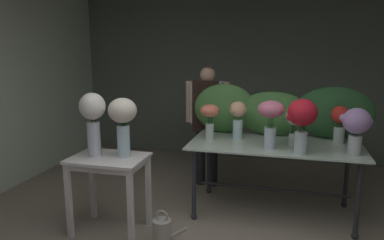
% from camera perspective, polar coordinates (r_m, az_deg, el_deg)
% --- Properties ---
extents(ground_plane, '(8.40, 8.40, 0.00)m').
position_cam_1_polar(ground_plane, '(4.66, 6.05, -12.32)').
color(ground_plane, gray).
extents(wall_back, '(5.94, 0.12, 2.76)m').
position_cam_1_polar(wall_back, '(6.18, 9.12, 6.70)').
color(wall_back, slate).
rests_on(wall_back, ground).
extents(wall_left, '(0.12, 3.94, 2.76)m').
position_cam_1_polar(wall_left, '(5.57, -25.54, 5.25)').
color(wall_left, silver).
rests_on(wall_left, ground).
extents(display_table_glass, '(1.85, 0.97, 0.83)m').
position_cam_1_polar(display_table_glass, '(4.15, 12.79, -5.15)').
color(display_table_glass, silver).
rests_on(display_table_glass, ground).
extents(side_table_white, '(0.74, 0.53, 0.79)m').
position_cam_1_polar(side_table_white, '(3.76, -12.92, -7.35)').
color(side_table_white, white).
rests_on(side_table_white, ground).
extents(florist, '(0.59, 0.24, 1.62)m').
position_cam_1_polar(florist, '(4.83, 2.39, 1.08)').
color(florist, '#232328').
rests_on(florist, ground).
extents(foliage_backdrop, '(2.09, 0.28, 0.60)m').
position_cam_1_polar(foliage_backdrop, '(4.41, 13.66, 1.27)').
color(foliage_backdrop, '#477F3D').
rests_on(foliage_backdrop, display_table_glass).
extents(vase_peach_tulips, '(0.20, 0.20, 0.44)m').
position_cam_1_polar(vase_peach_tulips, '(4.18, 7.21, 0.48)').
color(vase_peach_tulips, silver).
rests_on(vase_peach_tulips, display_table_glass).
extents(vase_rosy_roses, '(0.27, 0.27, 0.51)m').
position_cam_1_polar(vase_rosy_roses, '(3.81, 12.24, 0.50)').
color(vase_rosy_roses, silver).
rests_on(vase_rosy_roses, display_table_glass).
extents(vase_ivory_peonies, '(0.19, 0.18, 0.41)m').
position_cam_1_polar(vase_ivory_peonies, '(3.99, 15.68, -0.41)').
color(vase_ivory_peonies, silver).
rests_on(vase_ivory_peonies, display_table_glass).
extents(vase_scarlet_anemones, '(0.19, 0.19, 0.41)m').
position_cam_1_polar(vase_scarlet_anemones, '(4.28, 22.20, -0.25)').
color(vase_scarlet_anemones, silver).
rests_on(vase_scarlet_anemones, display_table_glass).
extents(vase_crimson_stock, '(0.29, 0.29, 0.55)m').
position_cam_1_polar(vase_crimson_stock, '(3.69, 16.87, 0.25)').
color(vase_crimson_stock, silver).
rests_on(vase_crimson_stock, display_table_glass).
extents(vase_lilac_lilies, '(0.30, 0.27, 0.46)m').
position_cam_1_polar(vase_lilac_lilies, '(3.88, 24.38, -0.83)').
color(vase_lilac_lilies, silver).
rests_on(vase_lilac_lilies, display_table_glass).
extents(vase_coral_ranunculus, '(0.22, 0.22, 0.41)m').
position_cam_1_polar(vase_coral_ranunculus, '(4.10, 2.80, 0.58)').
color(vase_coral_ranunculus, silver).
rests_on(vase_coral_ranunculus, display_table_glass).
extents(vase_white_roses_tall, '(0.26, 0.26, 0.64)m').
position_cam_1_polar(vase_white_roses_tall, '(3.70, -15.28, 0.40)').
color(vase_white_roses_tall, silver).
rests_on(vase_white_roses_tall, side_table_white).
extents(vase_cream_lisianthus_tall, '(0.28, 0.28, 0.59)m').
position_cam_1_polar(vase_cream_lisianthus_tall, '(3.61, -10.83, 0.11)').
color(vase_cream_lisianthus_tall, silver).
rests_on(vase_cream_lisianthus_tall, side_table_white).
extents(watering_can, '(0.35, 0.18, 0.34)m').
position_cam_1_polar(watering_can, '(3.67, -4.64, -16.96)').
color(watering_can, '#B7B2A8').
rests_on(watering_can, ground).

